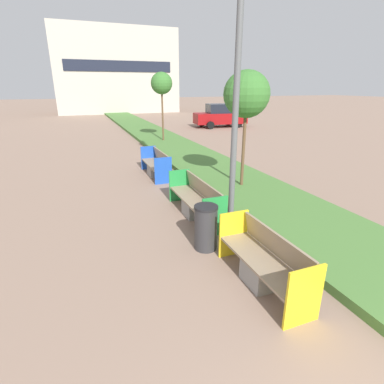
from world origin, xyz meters
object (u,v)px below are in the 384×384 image
object	(u,v)px
litter_bin	(206,227)
sapling_tree_far	(162,84)
bench_yellow_frame	(264,265)
bench_green_frame	(196,202)
sapling_tree_near	(247,95)
street_lamp_post	(241,5)
bench_blue_frame	(156,166)
parked_car_distant	(220,116)

from	to	relation	value
litter_bin	sapling_tree_far	bearing A→B (deg)	77.91
bench_yellow_frame	bench_green_frame	size ratio (longest dim) A/B	0.84
bench_green_frame	sapling_tree_near	bearing A→B (deg)	32.49
bench_yellow_frame	sapling_tree_near	xyz separation A→B (m)	(2.17, 4.48, 2.62)
sapling_tree_near	street_lamp_post	bearing A→B (deg)	-125.86
bench_blue_frame	sapling_tree_far	bearing A→B (deg)	71.71
bench_blue_frame	street_lamp_post	bearing A→B (deg)	-82.72
bench_yellow_frame	sapling_tree_near	world-z (taller)	sapling_tree_near
bench_blue_frame	parked_car_distant	bearing A→B (deg)	54.36
bench_green_frame	street_lamp_post	xyz separation A→B (m)	(0.61, -0.78, 4.37)
sapling_tree_near	bench_green_frame	bearing A→B (deg)	-147.51
bench_yellow_frame	bench_blue_frame	xyz separation A→B (m)	(0.00, 7.11, 0.00)
litter_bin	parked_car_distant	size ratio (longest dim) A/B	0.22
litter_bin	parked_car_distant	world-z (taller)	parked_car_distant
litter_bin	sapling_tree_near	size ratio (longest dim) A/B	0.26
bench_green_frame	sapling_tree_near	world-z (taller)	sapling_tree_near
bench_yellow_frame	street_lamp_post	bearing A→B (deg)	75.21
bench_green_frame	street_lamp_post	world-z (taller)	street_lamp_post
parked_car_distant	bench_blue_frame	bearing A→B (deg)	-118.09
street_lamp_post	bench_green_frame	bearing A→B (deg)	128.04
parked_car_distant	bench_green_frame	bearing A→B (deg)	-110.71
litter_bin	parked_car_distant	xyz separation A→B (m)	(9.07, 17.68, 0.43)
bench_yellow_frame	litter_bin	xyz separation A→B (m)	(-0.45, 1.45, 0.11)
litter_bin	parked_car_distant	bearing A→B (deg)	62.85
street_lamp_post	sapling_tree_near	world-z (taller)	street_lamp_post
bench_yellow_frame	parked_car_distant	bearing A→B (deg)	65.74
bench_green_frame	sapling_tree_near	distance (m)	3.67
bench_yellow_frame	sapling_tree_far	distance (m)	14.16
parked_car_distant	street_lamp_post	bearing A→B (deg)	-107.93
street_lamp_post	sapling_tree_far	distance (m)	11.54
bench_green_frame	litter_bin	distance (m)	1.71
bench_green_frame	sapling_tree_far	bearing A→B (deg)	78.42
sapling_tree_near	bench_yellow_frame	bearing A→B (deg)	-115.88
bench_blue_frame	parked_car_distant	xyz separation A→B (m)	(8.62, 12.03, 0.54)
litter_bin	bench_green_frame	bearing A→B (deg)	74.72
street_lamp_post	parked_car_distant	size ratio (longest dim) A/B	1.98
litter_bin	bench_blue_frame	bearing A→B (deg)	85.48
bench_green_frame	sapling_tree_far	xyz separation A→B (m)	(2.17, 10.57, 2.97)
litter_bin	street_lamp_post	xyz separation A→B (m)	(1.06, 0.87, 4.27)
bench_yellow_frame	bench_green_frame	xyz separation A→B (m)	(0.00, 3.10, 0.01)
street_lamp_post	sapling_tree_far	bearing A→B (deg)	82.18
bench_green_frame	litter_bin	bearing A→B (deg)	-105.28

